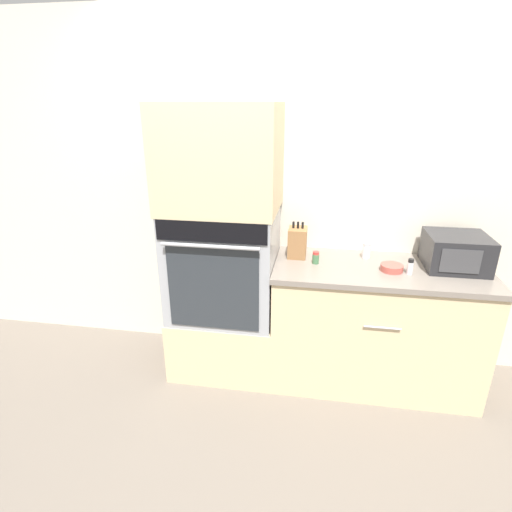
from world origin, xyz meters
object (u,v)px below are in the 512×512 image
Objects in this scene: condiment_jar_far at (316,258)px; condiment_jar_near at (410,267)px; bowl at (392,268)px; microwave at (456,252)px; knife_block at (297,242)px; condiment_jar_mid at (366,251)px; wall_oven at (224,263)px.

condiment_jar_near is at bearing -8.06° from condiment_jar_far.
bowl is 0.11m from condiment_jar_near.
bowl is 1.41× the size of condiment_jar_near.
microwave is 1.50× the size of knife_block.
bowl is 1.33× the size of condiment_jar_mid.
condiment_jar_mid is (0.47, 0.04, -0.05)m from knife_block.
condiment_jar_mid is 0.38m from condiment_jar_far.
knife_block is at bearing 177.82° from microwave.
condiment_jar_mid is (-0.55, 0.08, -0.06)m from microwave.
condiment_jar_near is at bearing -3.71° from wall_oven.
condiment_jar_near is (0.72, -0.20, -0.05)m from knife_block.
wall_oven reaches higher than bowl.
wall_oven is 1.12m from bowl.
knife_block is 1.75× the size of bowl.
condiment_jar_far reaches higher than bowl.
microwave is 1.02m from knife_block.
knife_block is 0.75m from condiment_jar_near.
condiment_jar_mid is (-0.25, 0.24, 0.00)m from condiment_jar_near.
wall_oven is at bearing 177.73° from bowl.
condiment_jar_far is (-0.34, -0.16, -0.01)m from condiment_jar_mid.
condiment_jar_near is 1.22× the size of condiment_jar_far.
microwave is at bearing 4.69° from condiment_jar_far.
microwave is 3.69× the size of condiment_jar_near.
microwave is at bearing -2.18° from knife_block.
condiment_jar_near is 0.95× the size of condiment_jar_mid.
bowl is (-0.41, -0.12, -0.09)m from microwave.
condiment_jar_far is at bearing -40.20° from knife_block.
knife_block is 3.02× the size of condiment_jar_far.
knife_block is at bearing 13.03° from wall_oven.
condiment_jar_near is (0.10, -0.03, 0.03)m from bowl.
condiment_jar_mid is (0.97, 0.16, 0.09)m from wall_oven.
condiment_jar_mid is at bearing 24.63° from condiment_jar_far.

